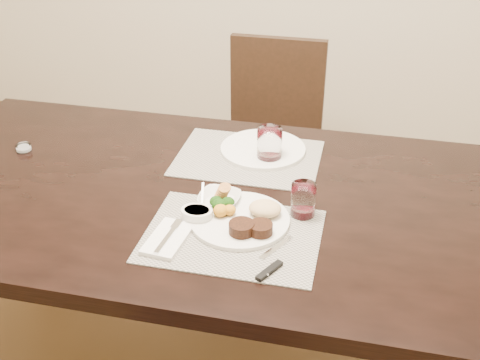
% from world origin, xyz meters
% --- Properties ---
extents(dining_table, '(2.00, 1.00, 0.75)m').
position_xyz_m(dining_table, '(0.00, 0.00, 0.67)').
color(dining_table, black).
rests_on(dining_table, ground).
extents(chair_far, '(0.42, 0.42, 0.90)m').
position_xyz_m(chair_far, '(0.00, 0.93, 0.50)').
color(chair_far, black).
rests_on(chair_far, ground).
extents(placemat_near, '(0.46, 0.34, 0.00)m').
position_xyz_m(placemat_near, '(0.09, -0.20, 0.75)').
color(placemat_near, gray).
rests_on(placemat_near, dining_table).
extents(placemat_far, '(0.46, 0.34, 0.00)m').
position_xyz_m(placemat_far, '(0.04, 0.23, 0.75)').
color(placemat_far, gray).
rests_on(placemat_far, dining_table).
extents(dinner_plate, '(0.27, 0.27, 0.05)m').
position_xyz_m(dinner_plate, '(0.11, -0.13, 0.77)').
color(dinner_plate, silver).
rests_on(dinner_plate, placemat_near).
extents(napkin_fork, '(0.11, 0.17, 0.02)m').
position_xyz_m(napkin_fork, '(-0.07, -0.26, 0.76)').
color(napkin_fork, silver).
rests_on(napkin_fork, placemat_near).
extents(steak_knife, '(0.07, 0.20, 0.01)m').
position_xyz_m(steak_knife, '(0.21, -0.30, 0.76)').
color(steak_knife, silver).
rests_on(steak_knife, placemat_near).
extents(cracker_bowl, '(0.13, 0.13, 0.05)m').
position_xyz_m(cracker_bowl, '(0.02, -0.06, 0.77)').
color(cracker_bowl, silver).
rests_on(cracker_bowl, placemat_near).
extents(sauce_ramekin, '(0.09, 0.13, 0.07)m').
position_xyz_m(sauce_ramekin, '(-0.02, -0.15, 0.77)').
color(sauce_ramekin, silver).
rests_on(sauce_ramekin, placemat_near).
extents(wine_glass_near, '(0.07, 0.07, 0.09)m').
position_xyz_m(wine_glass_near, '(0.26, -0.06, 0.80)').
color(wine_glass_near, silver).
rests_on(wine_glass_near, placemat_near).
extents(far_plate, '(0.28, 0.28, 0.01)m').
position_xyz_m(far_plate, '(0.08, 0.29, 0.76)').
color(far_plate, silver).
rests_on(far_plate, placemat_far).
extents(wine_glass_far, '(0.08, 0.08, 0.11)m').
position_xyz_m(wine_glass_far, '(0.11, 0.23, 0.80)').
color(wine_glass_far, silver).
rests_on(wine_glass_far, placemat_far).
extents(salt_cellar, '(0.05, 0.05, 0.02)m').
position_xyz_m(salt_cellar, '(-0.70, 0.12, 0.76)').
color(salt_cellar, silver).
rests_on(salt_cellar, dining_table).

